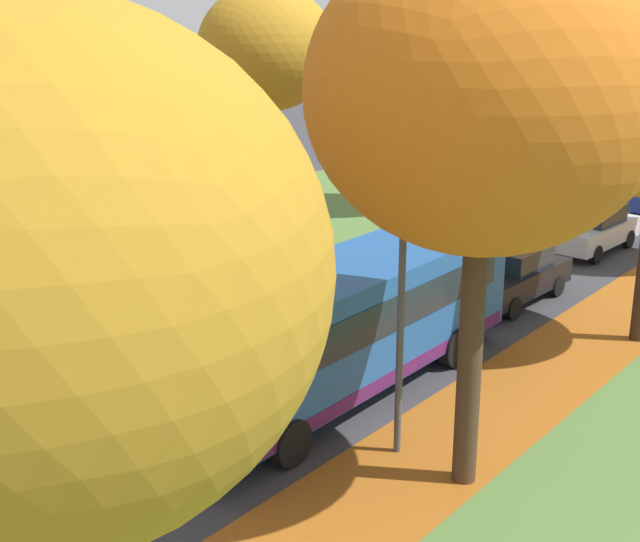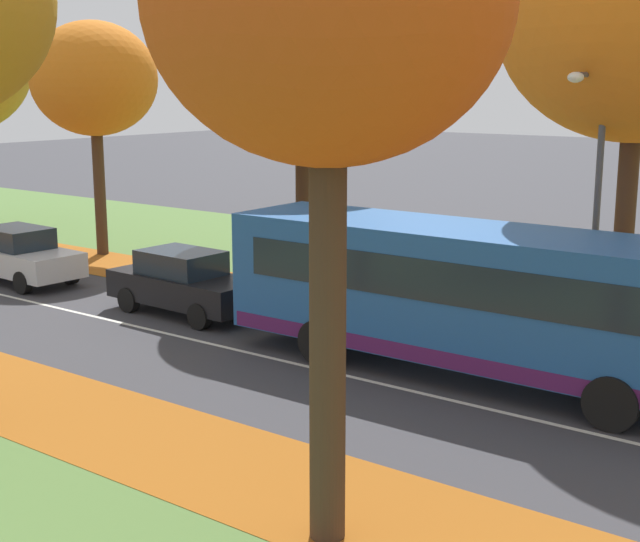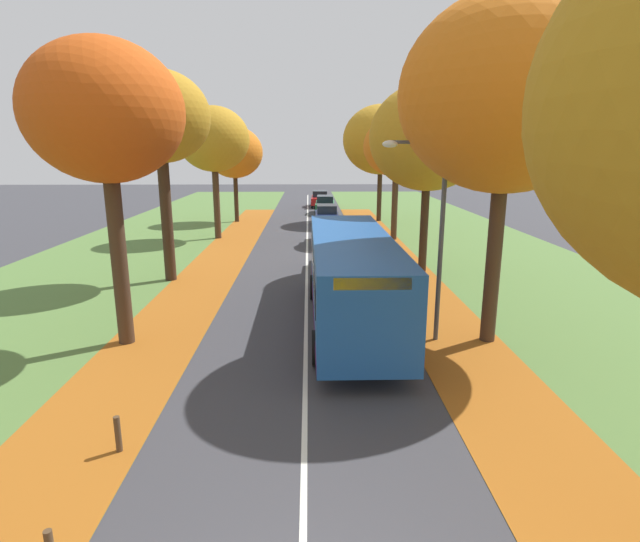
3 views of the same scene
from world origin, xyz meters
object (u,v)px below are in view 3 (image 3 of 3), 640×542
object	(u,v)px
tree_right_mid	(428,137)
car_blue_third_in_line	(327,216)
tree_right_far	(397,147)
car_green_fourth_in_line	(325,205)
tree_right_near	(508,95)
tree_left_mid	(159,118)
bus	(351,275)
car_silver_following	(328,231)
car_red_trailing	(320,199)
bollard_third	(118,434)
streetlamp_right	(431,219)
car_black_lead	(339,252)
tree_left_far	(214,140)
tree_left_distant	(234,153)
tree_left_near	(105,114)
tree_right_distant	(381,140)

from	to	relation	value
tree_right_mid	car_blue_third_in_line	size ratio (longest dim) A/B	2.06
tree_right_far	car_green_fourth_in_line	xyz separation A→B (m)	(-4.02, 13.45, -5.03)
tree_right_near	car_blue_third_in_line	xyz separation A→B (m)	(-4.10, 23.39, -6.33)
tree_left_mid	bus	size ratio (longest dim) A/B	0.86
car_silver_following	car_red_trailing	bearing A→B (deg)	90.07
tree_right_far	car_blue_third_in_line	bearing A→B (deg)	125.83
bus	car_green_fourth_in_line	size ratio (longest dim) A/B	2.44
bus	car_silver_following	xyz separation A→B (m)	(-0.22, 14.56, -0.89)
bollard_third	car_silver_following	world-z (taller)	car_silver_following
tree_right_near	streetlamp_right	bearing A→B (deg)	177.13
car_black_lead	bus	bearing A→B (deg)	-90.48
tree_right_mid	bus	world-z (taller)	tree_right_mid
tree_left_far	tree_right_far	xyz separation A→B (m)	(11.49, -0.70, -0.45)
tree_left_far	bus	world-z (taller)	tree_left_far
tree_left_distant	car_silver_following	xyz separation A→B (m)	(7.00, -9.97, -4.64)
tree_left_mid	car_red_trailing	xyz separation A→B (m)	(7.35, 29.22, -6.14)
tree_left_mid	tree_left_near	bearing A→B (deg)	-84.95
bus	tree_left_near	bearing A→B (deg)	-167.86
tree_right_distant	streetlamp_right	distance (m)	26.42
tree_right_near	tree_right_distant	distance (m)	26.30
bus	car_green_fourth_in_line	world-z (taller)	bus
bus	car_blue_third_in_line	xyz separation A→B (m)	(-0.03, 21.83, -0.89)
tree_right_mid	bus	bearing A→B (deg)	-118.71
tree_left_distant	tree_right_mid	bearing A→B (deg)	-56.71
tree_left_distant	tree_right_distant	world-z (taller)	tree_right_distant
bus	car_silver_following	distance (m)	14.59
bollard_third	tree_right_near	bearing A→B (deg)	31.46
tree_left_near	car_green_fourth_in_line	world-z (taller)	tree_left_near
tree_left_far	car_silver_following	world-z (taller)	tree_left_far
tree_left_mid	car_blue_third_in_line	distance (m)	18.59
tree_left_mid	car_red_trailing	size ratio (longest dim) A/B	2.10
tree_right_distant	tree_right_far	bearing A→B (deg)	-91.47
streetlamp_right	bus	bearing A→B (deg)	145.95
car_black_lead	tree_left_mid	bearing A→B (deg)	-164.79
car_black_lead	tree_right_far	bearing A→B (deg)	63.19
tree_left_far	tree_left_distant	world-z (taller)	tree_left_far
car_silver_following	car_red_trailing	xyz separation A→B (m)	(-0.03, 20.65, 0.00)
tree_left_near	tree_left_distant	distance (m)	26.05
tree_left_distant	car_green_fourth_in_line	bearing A→B (deg)	34.40
car_blue_third_in_line	tree_right_far	bearing A→B (deg)	-54.17
car_black_lead	car_blue_third_in_line	world-z (taller)	same
tree_left_far	tree_right_near	world-z (taller)	tree_right_near
bus	tree_left_far	bearing A→B (deg)	113.71
tree_left_mid	car_black_lead	distance (m)	10.03
bollard_third	car_silver_following	xyz separation A→B (m)	(4.87, 21.72, 0.44)
bus	car_blue_third_in_line	world-z (taller)	bus
tree_left_mid	tree_right_near	xyz separation A→B (m)	(11.66, -7.55, 0.19)
tree_right_near	bus	xyz separation A→B (m)	(-4.07, 1.56, -5.44)
bollard_third	car_blue_third_in_line	distance (m)	29.43
car_silver_following	car_blue_third_in_line	size ratio (longest dim) A/B	1.02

